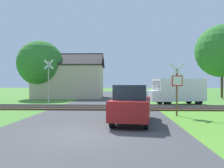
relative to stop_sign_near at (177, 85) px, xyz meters
The scene contains 10 objects.
ground_plane 6.67m from the stop_sign_near, 133.18° to the right, with size 160.00×160.00×0.00m, color #4C8433.
road_asphalt 5.46m from the stop_sign_near, 148.55° to the right, with size 7.59×80.00×0.01m, color #424244.
rail_track 5.88m from the stop_sign_near, 141.55° to the left, with size 60.00×2.60×0.22m.
stop_sign_near is the anchor object (origin of this frame).
crossing_sign_far 11.38m from the stop_sign_near, 146.97° to the left, with size 0.88×0.14×3.94m.
house 18.10m from the stop_sign_near, 123.16° to the left, with size 8.78×5.91×5.70m.
tree_left 18.92m from the stop_sign_near, 134.10° to the left, with size 5.47×5.47×7.01m.
tree_far 18.75m from the stop_sign_near, 58.94° to the left, with size 6.60×6.60×9.23m.
mail_truck 6.94m from the stop_sign_near, 76.34° to the left, with size 5.20×3.00×2.24m.
parked_car 3.56m from the stop_sign_near, 139.67° to the right, with size 2.17×4.19×1.78m.
Camera 1 is at (1.36, -7.80, 1.85)m, focal length 35.00 mm.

